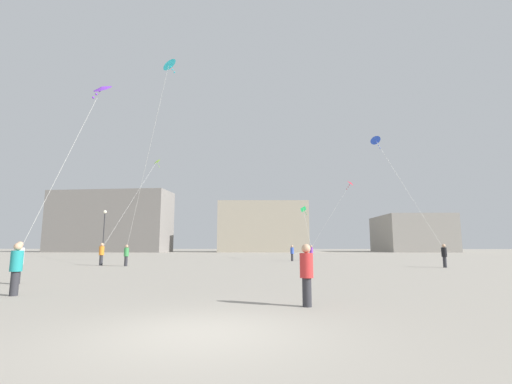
{
  "coord_description": "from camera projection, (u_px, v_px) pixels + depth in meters",
  "views": [
    {
      "loc": [
        1.31,
        -6.7,
        1.56
      ],
      "look_at": [
        0.0,
        21.79,
        5.79
      ],
      "focal_mm": 25.28,
      "sensor_mm": 36.0,
      "label": 1
    }
  ],
  "objects": [
    {
      "name": "kite_crimson_diamond",
      "position": [
        350.0,
        184.0,
        37.36
      ],
      "size": [
        4.62,
        1.28,
        6.96
      ],
      "color": "red"
    },
    {
      "name": "ground_plane",
      "position": [
        200.0,
        333.0,
        6.45
      ],
      "size": [
        300.0,
        300.0,
        0.0
      ],
      "primitive_type": "plane",
      "color": "#9E9689"
    },
    {
      "name": "kite_cyan_diamond",
      "position": [
        168.0,
        67.0,
        23.57
      ],
      "size": [
        4.9,
        6.01,
        12.37
      ],
      "color": "#1EB2C6"
    },
    {
      "name": "person_in_white",
      "position": [
        18.0,
        261.0,
        14.76
      ],
      "size": [
        0.37,
        0.37,
        1.72
      ],
      "rotation": [
        0.0,
        0.0,
        2.25
      ],
      "color": "#2D2D33",
      "rests_on": "ground_plane"
    },
    {
      "name": "building_left_hall",
      "position": [
        111.0,
        222.0,
        85.13
      ],
      "size": [
        28.38,
        10.9,
        14.22
      ],
      "color": "gray",
      "rests_on": "ground_plane"
    },
    {
      "name": "kite_emerald_delta",
      "position": [
        303.0,
        210.0,
        42.79
      ],
      "size": [
        0.93,
        5.46,
        4.81
      ],
      "color": "green"
    },
    {
      "name": "person_in_orange",
      "position": [
        101.0,
        253.0,
        28.26
      ],
      "size": [
        0.38,
        0.38,
        1.75
      ],
      "rotation": [
        0.0,
        0.0,
        4.83
      ],
      "color": "#2D2D33",
      "rests_on": "ground_plane"
    },
    {
      "name": "person_in_red",
      "position": [
        307.0,
        272.0,
        9.36
      ],
      "size": [
        0.35,
        0.35,
        1.6
      ],
      "rotation": [
        0.0,
        0.0,
        0.83
      ],
      "color": "#2D2D33",
      "rests_on": "ground_plane"
    },
    {
      "name": "kite_cobalt_diamond",
      "position": [
        376.0,
        142.0,
        28.45
      ],
      "size": [
        4.49,
        1.91,
        8.83
      ],
      "color": "blue"
    },
    {
      "name": "person_in_green",
      "position": [
        126.0,
        254.0,
        27.28
      ],
      "size": [
        0.35,
        0.35,
        1.61
      ],
      "rotation": [
        0.0,
        0.0,
        2.46
      ],
      "color": "#2D2D33",
      "rests_on": "ground_plane"
    },
    {
      "name": "person_in_blue",
      "position": [
        292.0,
        252.0,
        35.94
      ],
      "size": [
        0.34,
        0.34,
        1.57
      ],
      "rotation": [
        0.0,
        0.0,
        2.75
      ],
      "color": "#2D2D33",
      "rests_on": "ground_plane"
    },
    {
      "name": "building_centre_hall",
      "position": [
        263.0,
        227.0,
        85.44
      ],
      "size": [
        21.01,
        11.34,
        11.63
      ],
      "color": "#A39984",
      "rests_on": "ground_plane"
    },
    {
      "name": "person_in_purple",
      "position": [
        311.0,
        252.0,
        37.27
      ],
      "size": [
        0.34,
        0.34,
        1.57
      ],
      "rotation": [
        0.0,
        0.0,
        2.12
      ],
      "color": "#2D2D33",
      "rests_on": "ground_plane"
    },
    {
      "name": "kite_violet_diamond",
      "position": [
        101.0,
        90.0,
        16.38
      ],
      "size": [
        3.21,
        1.11,
        7.69
      ],
      "color": "purple"
    },
    {
      "name": "kite_lime_diamond",
      "position": [
        156.0,
        163.0,
        43.87
      ],
      "size": [
        1.28,
        15.15,
        10.85
      ],
      "color": "#8CD12D"
    },
    {
      "name": "person_in_black",
      "position": [
        444.0,
        255.0,
        25.56
      ],
      "size": [
        0.36,
        0.36,
        1.65
      ],
      "rotation": [
        0.0,
        0.0,
        2.97
      ],
      "color": "#2D2D33",
      "rests_on": "ground_plane"
    },
    {
      "name": "lamppost_east",
      "position": [
        104.0,
        227.0,
        38.48
      ],
      "size": [
        0.36,
        0.36,
        5.3
      ],
      "color": "#2D2D30",
      "rests_on": "ground_plane"
    },
    {
      "name": "building_right_hall",
      "position": [
        411.0,
        234.0,
        87.69
      ],
      "size": [
        15.16,
        17.95,
        8.68
      ],
      "color": "gray",
      "rests_on": "ground_plane"
    },
    {
      "name": "person_in_teal",
      "position": [
        16.0,
        266.0,
        11.36
      ],
      "size": [
        0.36,
        0.36,
        1.64
      ],
      "rotation": [
        0.0,
        0.0,
        2.15
      ],
      "color": "#2D2D33",
      "rests_on": "ground_plane"
    }
  ]
}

